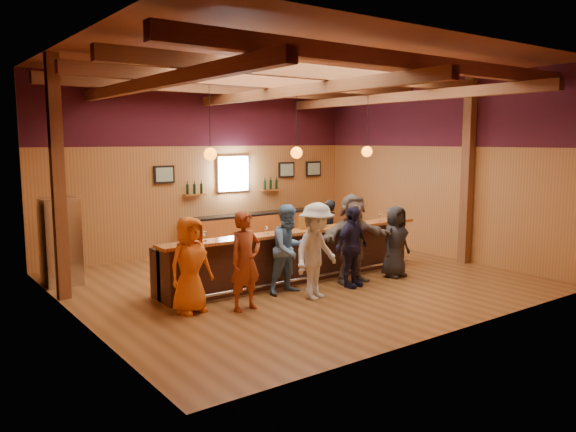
# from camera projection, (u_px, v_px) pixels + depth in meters

# --- Properties ---
(room) EXTENTS (9.04, 9.00, 4.52)m
(room) POSITION_uv_depth(u_px,v_px,m) (295.00, 128.00, 11.53)
(room) COLOR brown
(room) RESTS_ON ground
(bar_counter) EXTENTS (6.30, 1.07, 1.11)m
(bar_counter) POSITION_uv_depth(u_px,v_px,m) (293.00, 255.00, 11.97)
(bar_counter) COLOR black
(bar_counter) RESTS_ON ground
(back_bar_cabinet) EXTENTS (4.00, 0.52, 0.95)m
(back_bar_cabinet) POSITION_uv_depth(u_px,v_px,m) (250.00, 230.00, 15.53)
(back_bar_cabinet) COLOR #9C4D1C
(back_bar_cabinet) RESTS_ON ground
(window) EXTENTS (0.95, 0.09, 0.95)m
(window) POSITION_uv_depth(u_px,v_px,m) (233.00, 174.00, 15.26)
(window) COLOR silver
(window) RESTS_ON room
(framed_pictures) EXTENTS (5.35, 0.05, 0.45)m
(framed_pictures) POSITION_uv_depth(u_px,v_px,m) (260.00, 171.00, 15.76)
(framed_pictures) COLOR black
(framed_pictures) RESTS_ON room
(wine_shelves) EXTENTS (3.00, 0.18, 0.30)m
(wine_shelves) POSITION_uv_depth(u_px,v_px,m) (234.00, 190.00, 15.27)
(wine_shelves) COLOR #9C4D1C
(wine_shelves) RESTS_ON room
(pendant_lights) EXTENTS (4.24, 0.24, 1.37)m
(pendant_lights) POSITION_uv_depth(u_px,v_px,m) (297.00, 152.00, 11.55)
(pendant_lights) COLOR black
(pendant_lights) RESTS_ON room
(stainless_fridge) EXTENTS (0.70, 0.70, 1.80)m
(stainless_fridge) POSITION_uv_depth(u_px,v_px,m) (60.00, 241.00, 11.48)
(stainless_fridge) COLOR silver
(stainless_fridge) RESTS_ON ground
(customer_orange) EXTENTS (0.88, 0.64, 1.67)m
(customer_orange) POSITION_uv_depth(u_px,v_px,m) (190.00, 265.00, 9.61)
(customer_orange) COLOR orange
(customer_orange) RESTS_ON ground
(customer_redvest) EXTENTS (0.68, 0.48, 1.75)m
(customer_redvest) POSITION_uv_depth(u_px,v_px,m) (245.00, 261.00, 9.75)
(customer_redvest) COLOR #8D3919
(customer_redvest) RESTS_ON ground
(customer_denim) EXTENTS (0.87, 0.69, 1.74)m
(customer_denim) POSITION_uv_depth(u_px,v_px,m) (289.00, 249.00, 10.83)
(customer_denim) COLOR #5682AD
(customer_denim) RESTS_ON ground
(customer_white) EXTENTS (1.32, 1.00, 1.81)m
(customer_white) POSITION_uv_depth(u_px,v_px,m) (316.00, 251.00, 10.44)
(customer_white) COLOR beige
(customer_white) RESTS_ON ground
(customer_navy) EXTENTS (1.02, 0.58, 1.64)m
(customer_navy) POSITION_uv_depth(u_px,v_px,m) (352.00, 247.00, 11.29)
(customer_navy) COLOR black
(customer_navy) RESTS_ON ground
(customer_brown) EXTENTS (1.78, 0.74, 1.87)m
(customer_brown) POSITION_uv_depth(u_px,v_px,m) (353.00, 238.00, 11.65)
(customer_brown) COLOR #655951
(customer_brown) RESTS_ON ground
(customer_dark) EXTENTS (0.80, 0.56, 1.56)m
(customer_dark) POSITION_uv_depth(u_px,v_px,m) (395.00, 241.00, 12.14)
(customer_dark) COLOR black
(customer_dark) RESTS_ON ground
(bartender) EXTENTS (0.63, 0.49, 1.52)m
(bartender) POSITION_uv_depth(u_px,v_px,m) (328.00, 231.00, 13.67)
(bartender) COLOR black
(bartender) RESTS_ON ground
(ice_bucket) EXTENTS (0.23, 0.23, 0.25)m
(ice_bucket) POSITION_uv_depth(u_px,v_px,m) (304.00, 223.00, 11.75)
(ice_bucket) COLOR brown
(ice_bucket) RESTS_ON bar_counter
(bottle_a) EXTENTS (0.07, 0.07, 0.33)m
(bottle_a) POSITION_uv_depth(u_px,v_px,m) (323.00, 220.00, 12.10)
(bottle_a) COLOR black
(bottle_a) RESTS_ON bar_counter
(bottle_b) EXTENTS (0.08, 0.08, 0.38)m
(bottle_b) POSITION_uv_depth(u_px,v_px,m) (323.00, 220.00, 12.05)
(bottle_b) COLOR black
(bottle_b) RESTS_ON bar_counter
(glass_a) EXTENTS (0.08, 0.08, 0.19)m
(glass_a) POSITION_uv_depth(u_px,v_px,m) (179.00, 237.00, 10.00)
(glass_a) COLOR silver
(glass_a) RESTS_ON bar_counter
(glass_b) EXTENTS (0.09, 0.09, 0.19)m
(glass_b) POSITION_uv_depth(u_px,v_px,m) (205.00, 234.00, 10.32)
(glass_b) COLOR silver
(glass_b) RESTS_ON bar_counter
(glass_c) EXTENTS (0.08, 0.08, 0.18)m
(glass_c) POSITION_uv_depth(u_px,v_px,m) (245.00, 230.00, 10.84)
(glass_c) COLOR silver
(glass_c) RESTS_ON bar_counter
(glass_d) EXTENTS (0.07, 0.07, 0.16)m
(glass_d) POSITION_uv_depth(u_px,v_px,m) (267.00, 228.00, 11.12)
(glass_d) COLOR silver
(glass_d) RESTS_ON bar_counter
(glass_e) EXTENTS (0.09, 0.09, 0.20)m
(glass_e) POSITION_uv_depth(u_px,v_px,m) (287.00, 225.00, 11.35)
(glass_e) COLOR silver
(glass_e) RESTS_ON bar_counter
(glass_f) EXTENTS (0.08, 0.08, 0.18)m
(glass_f) POSITION_uv_depth(u_px,v_px,m) (325.00, 221.00, 12.01)
(glass_f) COLOR silver
(glass_f) RESTS_ON bar_counter
(glass_g) EXTENTS (0.08, 0.08, 0.19)m
(glass_g) POSITION_uv_depth(u_px,v_px,m) (360.00, 217.00, 12.57)
(glass_g) COLOR silver
(glass_g) RESTS_ON bar_counter
(glass_h) EXTENTS (0.08, 0.08, 0.18)m
(glass_h) POSITION_uv_depth(u_px,v_px,m) (380.00, 216.00, 12.85)
(glass_h) COLOR silver
(glass_h) RESTS_ON bar_counter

